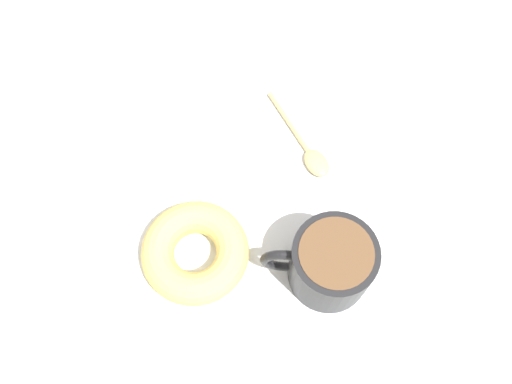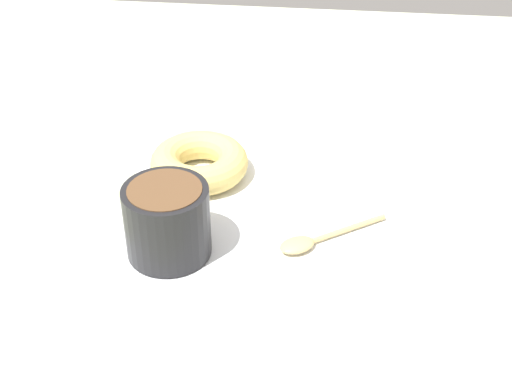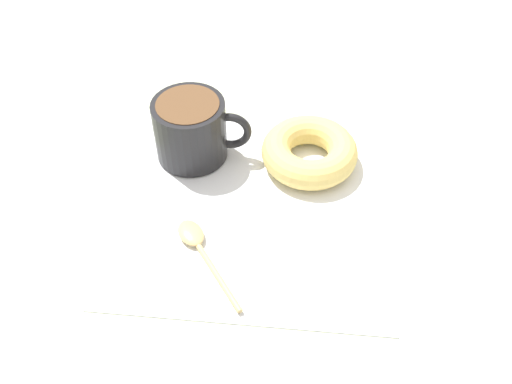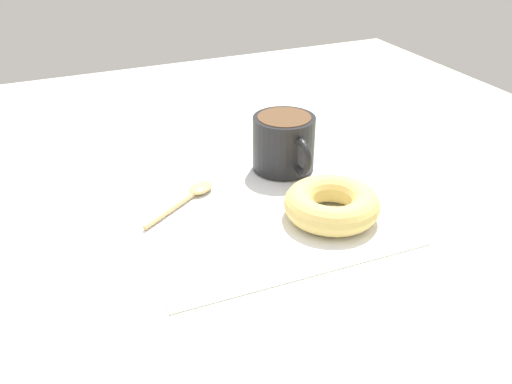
{
  "view_description": "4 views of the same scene",
  "coord_description": "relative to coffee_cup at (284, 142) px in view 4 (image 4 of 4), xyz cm",
  "views": [
    {
      "loc": [
        1.91,
        -25.28,
        56.62
      ],
      "look_at": [
        -0.24,
        -2.09,
        2.3
      ],
      "focal_mm": 40.0,
      "sensor_mm": 36.0,
      "label": 1
    },
    {
      "loc": [
        59.61,
        4.89,
        44.06
      ],
      "look_at": [
        -0.24,
        -2.09,
        2.3
      ],
      "focal_mm": 50.0,
      "sensor_mm": 36.0,
      "label": 2
    },
    {
      "loc": [
        -3.44,
        38.14,
        45.66
      ],
      "look_at": [
        -0.24,
        -2.09,
        2.3
      ],
      "focal_mm": 40.0,
      "sensor_mm": 36.0,
      "label": 3
    },
    {
      "loc": [
        -52.9,
        21.06,
        34.79
      ],
      "look_at": [
        -0.24,
        -2.09,
        2.3
      ],
      "focal_mm": 40.0,
      "sensor_mm": 36.0,
      "label": 4
    }
  ],
  "objects": [
    {
      "name": "ground_plane",
      "position": [
        -7.54,
        9.54,
        -5.05
      ],
      "size": [
        120.0,
        120.0,
        2.0
      ],
      "primitive_type": "cube",
      "color": "beige"
    },
    {
      "name": "napkin",
      "position": [
        -7.78,
        7.45,
        -3.9
      ],
      "size": [
        29.06,
        29.06,
        0.3
      ],
      "primitive_type": "cube",
      "rotation": [
        0.0,
        0.0,
        -0.02
      ],
      "color": "white",
      "rests_on": "ground_plane"
    },
    {
      "name": "coffee_cup",
      "position": [
        0.0,
        0.0,
        0.0
      ],
      "size": [
        10.95,
        8.1,
        7.22
      ],
      "color": "black",
      "rests_on": "napkin"
    },
    {
      "name": "donut",
      "position": [
        -13.25,
        0.5,
        -2.08
      ],
      "size": [
        10.84,
        10.84,
        3.33
      ],
      "primitive_type": "torus",
      "color": "#E5C66B",
      "rests_on": "napkin"
    },
    {
      "name": "spoon",
      "position": [
        -2.43,
        13.44,
        -3.34
      ],
      "size": [
        8.09,
        10.85,
        0.9
      ],
      "color": "#D8B772",
      "rests_on": "napkin"
    }
  ]
}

